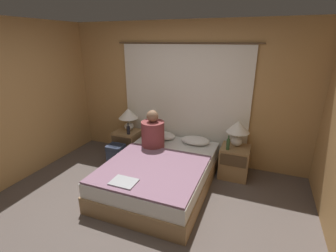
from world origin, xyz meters
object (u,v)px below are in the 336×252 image
lamp_right (238,129)px  person_left_in_bed (153,133)px  beer_bottle_on_right_stand (228,144)px  laptop_on_bed (124,182)px  bed (161,173)px  pillow_left (162,135)px  lamp_left (128,115)px  nightstand_right (234,162)px  beer_bottle_on_left_stand (128,130)px  backpack_on_floor (116,154)px  pillow_right (195,140)px  nightstand_left (128,143)px

lamp_right → person_left_in_bed: bearing=-162.7°
beer_bottle_on_right_stand → laptop_on_bed: beer_bottle_on_right_stand is taller
bed → pillow_left: size_ratio=3.96×
lamp_left → beer_bottle_on_right_stand: (1.93, -0.21, -0.20)m
nightstand_right → laptop_on_bed: 1.94m
nightstand_right → lamp_right: (0.00, 0.08, 0.55)m
beer_bottle_on_right_stand → nightstand_right: bearing=48.6°
bed → beer_bottle_on_left_stand: bearing=146.4°
person_left_in_bed → beer_bottle_on_right_stand: 1.24m
nightstand_right → lamp_right: size_ratio=1.22×
nightstand_right → backpack_on_floor: (-2.03, -0.42, -0.03)m
lamp_left → pillow_right: size_ratio=0.84×
beer_bottle_on_left_stand → beer_bottle_on_right_stand: 1.82m
pillow_right → beer_bottle_on_left_stand: bearing=-171.2°
person_left_in_bed → beer_bottle_on_left_stand: person_left_in_bed is taller
bed → backpack_on_floor: bed is taller
pillow_right → beer_bottle_on_right_stand: beer_bottle_on_right_stand is taller
backpack_on_floor → beer_bottle_on_right_stand: bearing=8.9°
lamp_right → beer_bottle_on_left_stand: lamp_right is taller
lamp_left → beer_bottle_on_left_stand: lamp_left is taller
laptop_on_bed → backpack_on_floor: 1.40m
bed → person_left_in_bed: 0.70m
pillow_left → nightstand_left: bearing=-174.6°
nightstand_right → lamp_left: bearing=177.7°
nightstand_left → laptop_on_bed: nightstand_left is taller
pillow_right → laptop_on_bed: bearing=-107.2°
pillow_right → nightstand_right: bearing=-5.4°
bed → lamp_right: 1.43m
lamp_left → backpack_on_floor: lamp_left is taller
lamp_left → beer_bottle_on_right_stand: 1.95m
bed → laptop_on_bed: size_ratio=6.21×
backpack_on_floor → bed: bearing=-16.8°
laptop_on_bed → lamp_right: bearing=53.4°
nightstand_right → pillow_right: pillow_right is taller
lamp_left → lamp_right: bearing=0.0°
backpack_on_floor → pillow_right: bearing=20.2°
laptop_on_bed → nightstand_right: bearing=51.9°
pillow_right → laptop_on_bed: (-0.49, -1.58, -0.02)m
pillow_right → laptop_on_bed: size_ratio=1.57×
lamp_left → pillow_left: lamp_left is taller
bed → lamp_right: (1.02, 0.81, 0.59)m
nightstand_left → lamp_right: lamp_right is taller
lamp_left → backpack_on_floor: (0.01, -0.51, -0.59)m
pillow_left → beer_bottle_on_right_stand: bearing=-8.8°
pillow_right → person_left_in_bed: person_left_in_bed is taller
nightstand_left → lamp_left: bearing=90.0°
pillow_left → nightstand_right: bearing=-2.8°
pillow_left → backpack_on_floor: pillow_left is taller
laptop_on_bed → backpack_on_floor: size_ratio=0.80×
lamp_left → beer_bottle_on_left_stand: 0.32m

